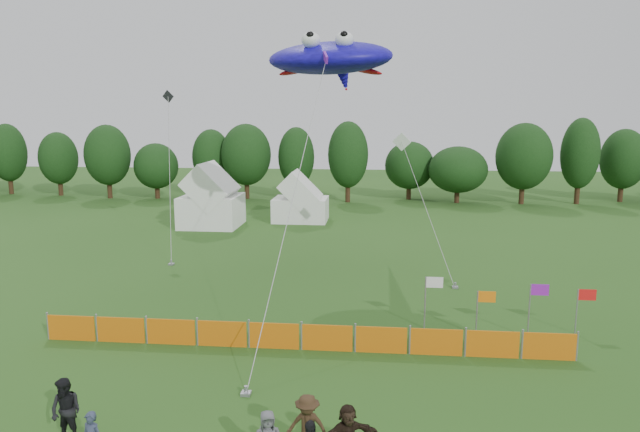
# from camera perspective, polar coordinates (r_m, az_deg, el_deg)

# --- Properties ---
(treeline) EXTENTS (104.57, 8.78, 8.36)m
(treeline) POSITION_cam_1_polar(r_m,az_deg,el_deg) (58.53, 5.42, 5.56)
(treeline) COLOR #382314
(treeline) RESTS_ON ground
(tent_left) EXTENTS (4.55, 4.55, 4.02)m
(tent_left) POSITION_cam_1_polar(r_m,az_deg,el_deg) (45.82, -10.81, 1.50)
(tent_left) COLOR white
(tent_left) RESTS_ON ground
(tent_right) EXTENTS (4.50, 3.60, 3.18)m
(tent_right) POSITION_cam_1_polar(r_m,az_deg,el_deg) (47.33, -1.95, 1.42)
(tent_right) COLOR white
(tent_right) RESTS_ON ground
(barrier_fence) EXTENTS (19.90, 0.06, 1.00)m
(barrier_fence) POSITION_cam_1_polar(r_m,az_deg,el_deg) (21.76, -1.98, -11.98)
(barrier_fence) COLOR #CA610B
(barrier_fence) RESTS_ON ground
(flag_row) EXTENTS (6.73, 0.64, 2.20)m
(flag_row) POSITION_cam_1_polar(r_m,az_deg,el_deg) (24.12, 18.00, -8.06)
(flag_row) COLOR gray
(flag_row) RESTS_ON ground
(spectator_b) EXTENTS (0.99, 0.83, 1.80)m
(spectator_b) POSITION_cam_1_polar(r_m,az_deg,el_deg) (17.36, -24.06, -17.40)
(spectator_b) COLOR black
(spectator_b) RESTS_ON ground
(spectator_c) EXTENTS (1.19, 0.78, 1.74)m
(spectator_c) POSITION_cam_1_polar(r_m,az_deg,el_deg) (15.37, -1.27, -20.38)
(spectator_c) COLOR #372516
(spectator_c) RESTS_ON ground
(stingray_kite) EXTENTS (7.97, 24.56, 12.96)m
(stingray_kite) POSITION_cam_1_polar(r_m,az_deg,el_deg) (32.32, 1.15, 15.40)
(stingray_kite) COLOR #1A0DC5
(stingray_kite) RESTS_ON ground
(small_kite_white) EXTENTS (3.30, 7.35, 7.67)m
(small_kite_white) POSITION_cam_1_polar(r_m,az_deg,el_deg) (33.66, 9.53, 3.62)
(small_kite_white) COLOR white
(small_kite_white) RESTS_ON ground
(small_kite_dark) EXTENTS (2.40, 5.89, 10.34)m
(small_kite_dark) POSITION_cam_1_polar(r_m,az_deg,el_deg) (37.18, -14.83, 5.26)
(small_kite_dark) COLOR black
(small_kite_dark) RESTS_ON ground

